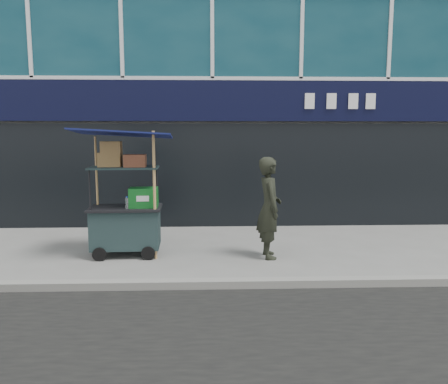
{
  "coord_description": "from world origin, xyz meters",
  "views": [
    {
      "loc": [
        -0.11,
        -6.17,
        2.2
      ],
      "look_at": [
        0.16,
        1.2,
        1.19
      ],
      "focal_mm": 35.0,
      "sensor_mm": 36.0,
      "label": 1
    }
  ],
  "objects": [
    {
      "name": "vendor_cart",
      "position": [
        -1.57,
        1.55,
        0.8
      ],
      "size": [
        1.74,
        1.26,
        2.27
      ],
      "rotation": [
        0.0,
        0.0,
        0.04
      ],
      "color": "#192A2B",
      "rests_on": "ground"
    },
    {
      "name": "curb",
      "position": [
        0.0,
        -0.2,
        0.06
      ],
      "size": [
        80.0,
        0.18,
        0.12
      ],
      "primitive_type": "cube",
      "color": "gray",
      "rests_on": "ground"
    },
    {
      "name": "ground",
      "position": [
        0.0,
        0.0,
        0.0
      ],
      "size": [
        80.0,
        80.0,
        0.0
      ],
      "primitive_type": "plane",
      "color": "slate",
      "rests_on": "ground"
    },
    {
      "name": "vendor_man",
      "position": [
        0.96,
        1.33,
        0.89
      ],
      "size": [
        0.47,
        0.68,
        1.78
      ],
      "primitive_type": "imported",
      "rotation": [
        0.0,
        0.0,
        1.64
      ],
      "color": "black",
      "rests_on": "ground"
    }
  ]
}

